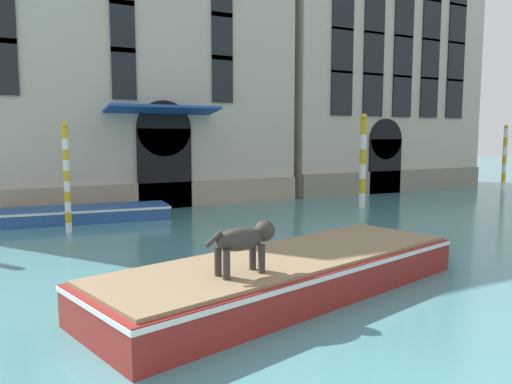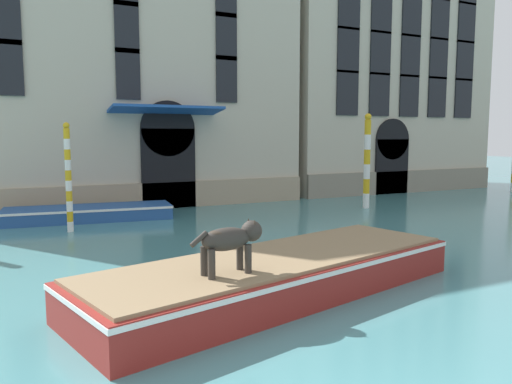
{
  "view_description": "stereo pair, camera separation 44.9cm",
  "coord_description": "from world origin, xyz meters",
  "px_view_note": "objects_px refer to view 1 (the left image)",
  "views": [
    {
      "loc": [
        -2.78,
        -2.1,
        2.95
      ],
      "look_at": [
        4.43,
        11.52,
        1.2
      ],
      "focal_mm": 35.0,
      "sensor_mm": 36.0,
      "label": 1
    },
    {
      "loc": [
        -2.38,
        -2.31,
        2.95
      ],
      "look_at": [
        4.43,
        11.52,
        1.2
      ],
      "focal_mm": 35.0,
      "sensor_mm": 36.0,
      "label": 2
    }
  ],
  "objects_px": {
    "dog_on_deck": "(245,239)",
    "boat_moored_near_palazzo": "(86,214)",
    "mooring_pole_1": "(67,178)",
    "mooring_pole_0": "(363,160)",
    "boat_foreground": "(288,273)",
    "mooring_pole_3": "(505,158)"
  },
  "relations": [
    {
      "from": "mooring_pole_3",
      "to": "mooring_pole_0",
      "type": "bearing_deg",
      "value": -172.83
    },
    {
      "from": "dog_on_deck",
      "to": "mooring_pole_3",
      "type": "height_order",
      "value": "mooring_pole_3"
    },
    {
      "from": "boat_moored_near_palazzo",
      "to": "mooring_pole_1",
      "type": "height_order",
      "value": "mooring_pole_1"
    },
    {
      "from": "boat_foreground",
      "to": "boat_moored_near_palazzo",
      "type": "height_order",
      "value": "boat_foreground"
    },
    {
      "from": "boat_moored_near_palazzo",
      "to": "mooring_pole_0",
      "type": "xyz_separation_m",
      "value": [
        10.59,
        -1.9,
        1.68
      ]
    },
    {
      "from": "boat_foreground",
      "to": "mooring_pole_1",
      "type": "bearing_deg",
      "value": 95.43
    },
    {
      "from": "boat_foreground",
      "to": "mooring_pole_0",
      "type": "distance_m",
      "value": 11.95
    },
    {
      "from": "dog_on_deck",
      "to": "mooring_pole_1",
      "type": "bearing_deg",
      "value": 93.62
    },
    {
      "from": "boat_foreground",
      "to": "boat_moored_near_palazzo",
      "type": "bearing_deg",
      "value": 87.5
    },
    {
      "from": "mooring_pole_1",
      "to": "boat_foreground",
      "type": "bearing_deg",
      "value": -70.79
    },
    {
      "from": "boat_foreground",
      "to": "mooring_pole_1",
      "type": "distance_m",
      "value": 8.71
    },
    {
      "from": "mooring_pole_0",
      "to": "mooring_pole_1",
      "type": "relative_size",
      "value": 1.15
    },
    {
      "from": "dog_on_deck",
      "to": "mooring_pole_0",
      "type": "relative_size",
      "value": 0.34
    },
    {
      "from": "boat_moored_near_palazzo",
      "to": "mooring_pole_3",
      "type": "height_order",
      "value": "mooring_pole_3"
    },
    {
      "from": "mooring_pole_3",
      "to": "boat_moored_near_palazzo",
      "type": "bearing_deg",
      "value": 178.53
    },
    {
      "from": "mooring_pole_1",
      "to": "mooring_pole_0",
      "type": "bearing_deg",
      "value": 0.19
    },
    {
      "from": "mooring_pole_0",
      "to": "mooring_pole_3",
      "type": "bearing_deg",
      "value": 7.17
    },
    {
      "from": "mooring_pole_0",
      "to": "boat_foreground",
      "type": "bearing_deg",
      "value": -136.4
    },
    {
      "from": "boat_foreground",
      "to": "mooring_pole_3",
      "type": "distance_m",
      "value": 21.61
    },
    {
      "from": "dog_on_deck",
      "to": "mooring_pole_1",
      "type": "relative_size",
      "value": 0.38
    },
    {
      "from": "mooring_pole_1",
      "to": "mooring_pole_3",
      "type": "height_order",
      "value": "mooring_pole_3"
    },
    {
      "from": "dog_on_deck",
      "to": "boat_moored_near_palazzo",
      "type": "relative_size",
      "value": 0.22
    }
  ]
}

